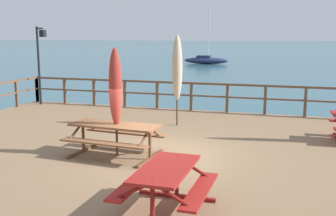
# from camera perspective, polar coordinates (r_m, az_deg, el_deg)

# --- Properties ---
(ground_plane) EXTENTS (600.00, 600.00, 0.00)m
(ground_plane) POSITION_cam_1_polar(r_m,az_deg,el_deg) (10.04, -1.64, -11.56)
(ground_plane) COLOR #2D5B6B
(wooden_deck) EXTENTS (15.50, 12.41, 0.89)m
(wooden_deck) POSITION_cam_1_polar(r_m,az_deg,el_deg) (9.88, -1.66, -9.18)
(wooden_deck) COLOR #846647
(wooden_deck) RESTS_ON ground
(railing_waterside_far) EXTENTS (15.30, 0.10, 1.09)m
(railing_waterside_far) POSITION_cam_1_polar(r_m,az_deg,el_deg) (15.32, 5.82, 2.22)
(railing_waterside_far) COLOR brown
(railing_waterside_far) RESTS_ON wooden_deck
(picnic_table_front_right) EXTENTS (2.26, 1.55, 0.78)m
(picnic_table_front_right) POSITION_cam_1_polar(r_m,az_deg,el_deg) (9.70, -7.45, -3.43)
(picnic_table_front_right) COLOR brown
(picnic_table_front_right) RESTS_ON wooden_deck
(picnic_table_mid_centre) EXTENTS (1.41, 1.65, 0.78)m
(picnic_table_mid_centre) POSITION_cam_1_polar(r_m,az_deg,el_deg) (6.57, -0.32, -10.15)
(picnic_table_mid_centre) COLOR maroon
(picnic_table_mid_centre) RESTS_ON wooden_deck
(patio_umbrella_short_back) EXTENTS (0.32, 0.32, 2.57)m
(patio_umbrella_short_back) POSITION_cam_1_polar(r_m,az_deg,el_deg) (9.54, -7.38, 2.86)
(patio_umbrella_short_back) COLOR #4C3828
(patio_umbrella_short_back) RESTS_ON wooden_deck
(patio_umbrella_tall_mid_left) EXTENTS (0.32, 0.32, 2.86)m
(patio_umbrella_tall_mid_left) POSITION_cam_1_polar(r_m,az_deg,el_deg) (12.70, 1.31, 5.57)
(patio_umbrella_tall_mid_left) COLOR #4C3828
(patio_umbrella_tall_mid_left) RESTS_ON wooden_deck
(lamp_post_hooked) EXTENTS (0.61, 0.43, 3.20)m
(lamp_post_hooked) POSITION_cam_1_polar(r_m,az_deg,el_deg) (17.37, -17.57, 7.32)
(lamp_post_hooked) COLOR black
(lamp_post_hooked) RESTS_ON wooden_deck
(sailboat_distant) EXTENTS (6.02, 1.74, 7.72)m
(sailboat_distant) POSITION_cam_1_polar(r_m,az_deg,el_deg) (54.64, 5.35, 6.74)
(sailboat_distant) COLOR navy
(sailboat_distant) RESTS_ON ground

